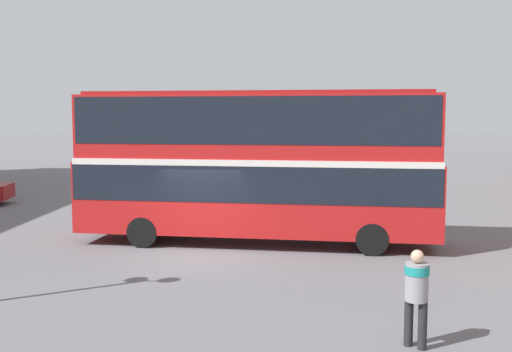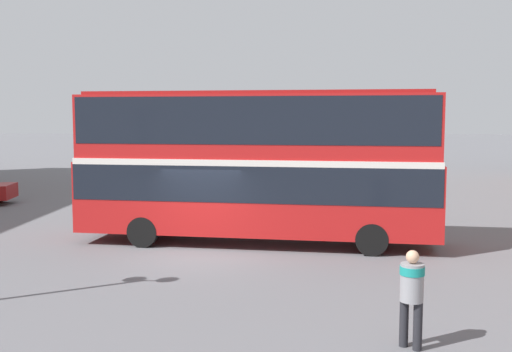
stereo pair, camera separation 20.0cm
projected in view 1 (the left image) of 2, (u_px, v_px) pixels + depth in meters
name	position (u px, v px, depth m)	size (l,w,h in m)	color
ground_plane	(198.00, 256.00, 17.66)	(240.00, 240.00, 0.00)	slate
double_decker_bus	(256.00, 158.00, 19.15)	(11.64, 3.78, 4.89)	red
pedestrian_foreground	(416.00, 288.00, 10.58)	(0.61, 0.61, 1.78)	#232328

